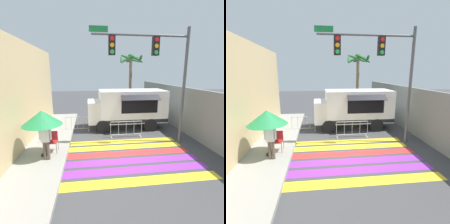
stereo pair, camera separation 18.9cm
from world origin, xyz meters
The scene contains 13 objects.
ground_plane centered at (0.00, 0.00, 0.00)m, with size 60.00×60.00×0.00m, color #424244.
sidewalk_left centered at (-5.02, 0.00, 0.08)m, with size 4.40×16.00×0.16m.
building_left_facade centered at (-5.09, 0.00, 2.75)m, with size 0.25×16.00×5.50m.
concrete_wall_right centered at (4.57, 3.00, 1.48)m, with size 0.20×16.00×2.95m.
crosswalk_painted centered at (0.00, -0.64, 0.00)m, with size 6.40×4.36×0.01m.
food_truck centered at (0.86, 3.80, 1.54)m, with size 5.34×2.62×2.70m.
traffic_signal_pole centered at (1.75, 0.85, 4.42)m, with size 5.11×0.29×6.15m.
patio_umbrella centered at (-3.79, -0.28, 1.95)m, with size 1.74×1.74×2.12m.
folding_chair centered at (-3.53, 0.19, 0.74)m, with size 0.48×0.48×0.96m.
vendor_person centered at (-3.61, -0.69, 1.18)m, with size 0.53×0.23×1.77m.
barricade_front centered at (0.50, 1.94, 0.50)m, with size 1.95×0.44×1.01m.
barricade_side centered at (-2.53, 3.46, 0.49)m, with size 1.61×0.44×1.01m.
palm_tree centered at (2.21, 8.19, 4.25)m, with size 2.21×2.28×5.58m.
Camera 1 is at (-1.72, -8.04, 3.91)m, focal length 28.00 mm.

